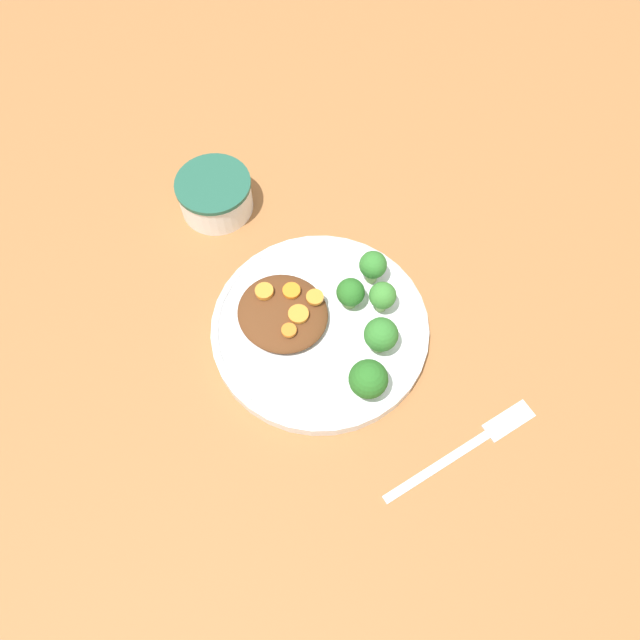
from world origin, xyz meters
TOP-DOWN VIEW (x-y plane):
  - ground_plane at (0.00, 0.00)m, footprint 4.00×4.00m
  - plate at (0.00, 0.00)m, footprint 0.27×0.27m
  - dip_bowl at (-0.07, -0.23)m, footprint 0.10×0.10m
  - stew_mound at (0.02, -0.04)m, footprint 0.11×0.11m
  - broccoli_floret_0 at (-0.02, 0.07)m, footprint 0.04×0.04m
  - broccoli_floret_1 at (-0.05, 0.01)m, footprint 0.04×0.04m
  - broccoli_floret_2 at (-0.09, 0.01)m, footprint 0.03×0.03m
  - broccoli_floret_3 at (-0.07, 0.04)m, footprint 0.03×0.03m
  - broccoli_floret_4 at (0.03, 0.10)m, footprint 0.05×0.05m
  - carrot_slice_0 at (0.04, -0.02)m, footprint 0.02×0.02m
  - carrot_slice_1 at (0.01, -0.08)m, footprint 0.02×0.02m
  - carrot_slice_2 at (0.01, -0.02)m, footprint 0.03×0.03m
  - carrot_slice_3 at (-0.02, -0.02)m, footprint 0.02×0.02m
  - carrot_slice_4 at (-0.01, -0.05)m, footprint 0.02×0.02m
  - fork at (0.00, 0.23)m, footprint 0.20×0.09m

SIDE VIEW (x-z plane):
  - ground_plane at x=0.00m, z-range 0.00..0.00m
  - fork at x=0.00m, z-range 0.00..0.01m
  - plate at x=0.00m, z-range 0.00..0.02m
  - dip_bowl at x=-0.07m, z-range 0.00..0.06m
  - stew_mound at x=0.02m, z-range 0.02..0.04m
  - carrot_slice_2 at x=0.01m, z-range 0.04..0.05m
  - carrot_slice_0 at x=0.04m, z-range 0.04..0.05m
  - carrot_slice_3 at x=-0.02m, z-range 0.04..0.05m
  - carrot_slice_4 at x=-0.01m, z-range 0.04..0.05m
  - carrot_slice_1 at x=0.01m, z-range 0.04..0.05m
  - broccoli_floret_1 at x=-0.05m, z-range 0.02..0.07m
  - broccoli_floret_3 at x=-0.07m, z-range 0.02..0.07m
  - broccoli_floret_2 at x=-0.09m, z-range 0.02..0.08m
  - broccoli_floret_0 at x=-0.02m, z-range 0.02..0.08m
  - broccoli_floret_4 at x=0.03m, z-range 0.02..0.08m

